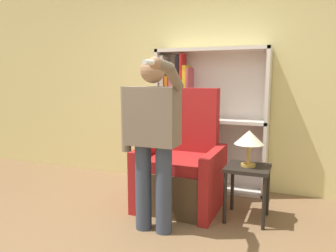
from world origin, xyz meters
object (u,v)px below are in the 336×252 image
bookcase (196,121)px  person_standing (152,134)px  table_lamp (249,139)px  side_table (248,176)px  armchair (183,170)px

bookcase → person_standing: bookcase is taller
person_standing → table_lamp: (0.77, 0.59, -0.09)m
bookcase → person_standing: 1.37m
bookcase → side_table: size_ratio=3.22×
person_standing → side_table: person_standing is taller
armchair → side_table: size_ratio=2.36×
side_table → bookcase: bearing=135.2°
person_standing → side_table: 1.07m
bookcase → armchair: (0.06, -0.66, -0.46)m
bookcase → table_lamp: size_ratio=4.95×
bookcase → side_table: bookcase is taller
table_lamp → armchair: bearing=170.6°
side_table → table_lamp: 0.37m
armchair → side_table: bearing=-9.4°
bookcase → armchair: bearing=-84.8°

